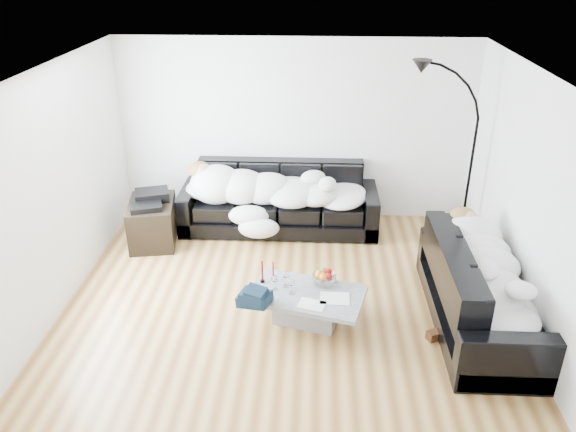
{
  "coord_description": "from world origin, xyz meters",
  "views": [
    {
      "loc": [
        0.3,
        -5.45,
        3.7
      ],
      "look_at": [
        0.0,
        0.3,
        0.9
      ],
      "focal_mm": 35.0,
      "sensor_mm": 36.0,
      "label": 1
    }
  ],
  "objects_px": {
    "wine_glass_b": "(276,283)",
    "wine_glass_c": "(292,287)",
    "sleeper_back": "(279,187)",
    "av_cabinet": "(153,222)",
    "stereo": "(150,198)",
    "coffee_table": "(306,306)",
    "sofa_back": "(279,199)",
    "wine_glass_a": "(286,279)",
    "fruit_bowl": "(324,276)",
    "sofa_right": "(482,287)",
    "shoes": "(445,329)",
    "floor_lamp": "(470,171)",
    "candle_left": "(262,272)",
    "sleeper_right": "(485,271)",
    "candle_right": "(273,271)"
  },
  "relations": [
    {
      "from": "fruit_bowl",
      "to": "candle_right",
      "type": "height_order",
      "value": "candle_right"
    },
    {
      "from": "coffee_table",
      "to": "wine_glass_b",
      "type": "xyz_separation_m",
      "value": [
        -0.34,
        0.05,
        0.26
      ]
    },
    {
      "from": "sleeper_back",
      "to": "wine_glass_a",
      "type": "relative_size",
      "value": 12.36
    },
    {
      "from": "wine_glass_b",
      "to": "stereo",
      "type": "relative_size",
      "value": 0.37
    },
    {
      "from": "av_cabinet",
      "to": "stereo",
      "type": "relative_size",
      "value": 1.93
    },
    {
      "from": "floor_lamp",
      "to": "sofa_right",
      "type": "bearing_deg",
      "value": -110.91
    },
    {
      "from": "wine_glass_b",
      "to": "shoes",
      "type": "height_order",
      "value": "wine_glass_b"
    },
    {
      "from": "floor_lamp",
      "to": "fruit_bowl",
      "type": "bearing_deg",
      "value": -154.02
    },
    {
      "from": "candle_right",
      "to": "stereo",
      "type": "bearing_deg",
      "value": 140.34
    },
    {
      "from": "stereo",
      "to": "wine_glass_a",
      "type": "bearing_deg",
      "value": -57.67
    },
    {
      "from": "fruit_bowl",
      "to": "shoes",
      "type": "height_order",
      "value": "fruit_bowl"
    },
    {
      "from": "candle_left",
      "to": "av_cabinet",
      "type": "relative_size",
      "value": 0.32
    },
    {
      "from": "candle_left",
      "to": "floor_lamp",
      "type": "distance_m",
      "value": 3.05
    },
    {
      "from": "candle_right",
      "to": "shoes",
      "type": "bearing_deg",
      "value": -12.45
    },
    {
      "from": "sleeper_back",
      "to": "wine_glass_b",
      "type": "relative_size",
      "value": 14.21
    },
    {
      "from": "fruit_bowl",
      "to": "stereo",
      "type": "xyz_separation_m",
      "value": [
        -2.32,
        1.48,
        0.22
      ]
    },
    {
      "from": "sleeper_right",
      "to": "wine_glass_b",
      "type": "distance_m",
      "value": 2.19
    },
    {
      "from": "wine_glass_c",
      "to": "stereo",
      "type": "bearing_deg",
      "value": 139.01
    },
    {
      "from": "shoes",
      "to": "floor_lamp",
      "type": "distance_m",
      "value": 2.28
    },
    {
      "from": "wine_glass_a",
      "to": "wine_glass_b",
      "type": "distance_m",
      "value": 0.12
    },
    {
      "from": "sleeper_back",
      "to": "candle_left",
      "type": "relative_size",
      "value": 8.73
    },
    {
      "from": "candle_left",
      "to": "stereo",
      "type": "relative_size",
      "value": 0.61
    },
    {
      "from": "fruit_bowl",
      "to": "sofa_back",
      "type": "bearing_deg",
      "value": 107.47
    },
    {
      "from": "coffee_table",
      "to": "av_cabinet",
      "type": "height_order",
      "value": "av_cabinet"
    },
    {
      "from": "wine_glass_c",
      "to": "shoes",
      "type": "distance_m",
      "value": 1.68
    },
    {
      "from": "candle_left",
      "to": "wine_glass_b",
      "type": "bearing_deg",
      "value": -41.02
    },
    {
      "from": "coffee_table",
      "to": "shoes",
      "type": "xyz_separation_m",
      "value": [
        1.47,
        -0.16,
        -0.12
      ]
    },
    {
      "from": "stereo",
      "to": "floor_lamp",
      "type": "height_order",
      "value": "floor_lamp"
    },
    {
      "from": "wine_glass_b",
      "to": "floor_lamp",
      "type": "bearing_deg",
      "value": 36.08
    },
    {
      "from": "floor_lamp",
      "to": "sleeper_back",
      "type": "bearing_deg",
      "value": 157.15
    },
    {
      "from": "wine_glass_c",
      "to": "stereo",
      "type": "distance_m",
      "value": 2.62
    },
    {
      "from": "wine_glass_b",
      "to": "wine_glass_c",
      "type": "xyz_separation_m",
      "value": [
        0.18,
        -0.07,
        0.0
      ]
    },
    {
      "from": "wine_glass_c",
      "to": "av_cabinet",
      "type": "relative_size",
      "value": 0.2
    },
    {
      "from": "wine_glass_a",
      "to": "wine_glass_c",
      "type": "relative_size",
      "value": 1.11
    },
    {
      "from": "sofa_right",
      "to": "coffee_table",
      "type": "xyz_separation_m",
      "value": [
        -1.84,
        -0.05,
        -0.27
      ]
    },
    {
      "from": "sleeper_back",
      "to": "sofa_back",
      "type": "bearing_deg",
      "value": 90.0
    },
    {
      "from": "candle_right",
      "to": "sofa_right",
      "type": "bearing_deg",
      "value": -5.0
    },
    {
      "from": "candle_right",
      "to": "floor_lamp",
      "type": "height_order",
      "value": "floor_lamp"
    },
    {
      "from": "sofa_right",
      "to": "candle_left",
      "type": "bearing_deg",
      "value": 86.61
    },
    {
      "from": "sleeper_right",
      "to": "candle_right",
      "type": "xyz_separation_m",
      "value": [
        -2.22,
        0.19,
        -0.19
      ]
    },
    {
      "from": "sofa_back",
      "to": "wine_glass_a",
      "type": "distance_m",
      "value": 2.1
    },
    {
      "from": "floor_lamp",
      "to": "av_cabinet",
      "type": "bearing_deg",
      "value": 166.94
    },
    {
      "from": "sleeper_right",
      "to": "wine_glass_a",
      "type": "height_order",
      "value": "sleeper_right"
    },
    {
      "from": "sleeper_right",
      "to": "av_cabinet",
      "type": "relative_size",
      "value": 2.24
    },
    {
      "from": "coffee_table",
      "to": "sleeper_back",
      "type": "bearing_deg",
      "value": 101.49
    },
    {
      "from": "coffee_table",
      "to": "candle_right",
      "type": "relative_size",
      "value": 5.45
    },
    {
      "from": "coffee_table",
      "to": "fruit_bowl",
      "type": "height_order",
      "value": "fruit_bowl"
    },
    {
      "from": "sleeper_back",
      "to": "wine_glass_c",
      "type": "relative_size",
      "value": 13.73
    },
    {
      "from": "av_cabinet",
      "to": "floor_lamp",
      "type": "xyz_separation_m",
      "value": [
        4.17,
        0.09,
        0.8
      ]
    },
    {
      "from": "sofa_right",
      "to": "shoes",
      "type": "bearing_deg",
      "value": 119.81
    }
  ]
}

